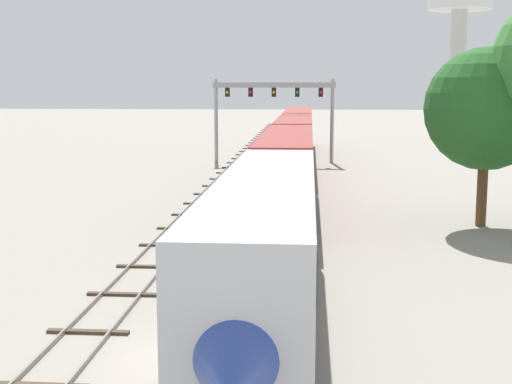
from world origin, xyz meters
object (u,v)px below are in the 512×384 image
Objects in this scene: passenger_train at (292,154)px; signal_gantry at (274,101)px; water_tower at (460,7)px; trackside_tree_mid at (486,109)px.

signal_gantry is (-2.25, 17.76, 3.44)m from passenger_train.
signal_gantry is 0.48× the size of water_tower.
water_tower is (25.09, 66.28, 17.30)m from passenger_train.
passenger_train is 72.95m from water_tower.
passenger_train is 17.48m from trackside_tree_mid.
water_tower reaches higher than signal_gantry.
signal_gantry is 33.64m from trackside_tree_mid.
signal_gantry reaches higher than passenger_train.
passenger_train is 18.23m from signal_gantry.
passenger_train is 3.19× the size of water_tower.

